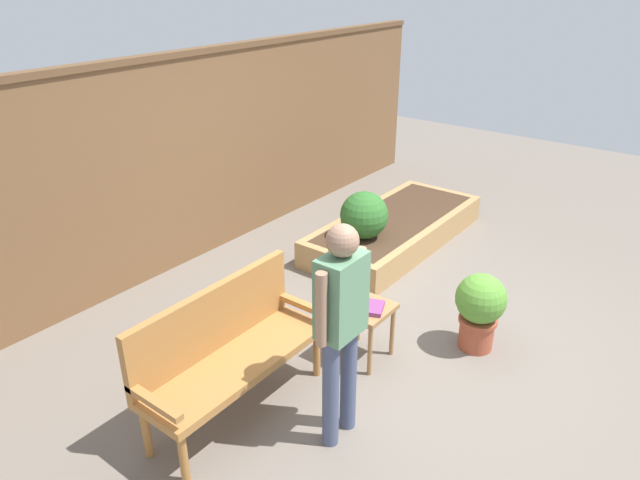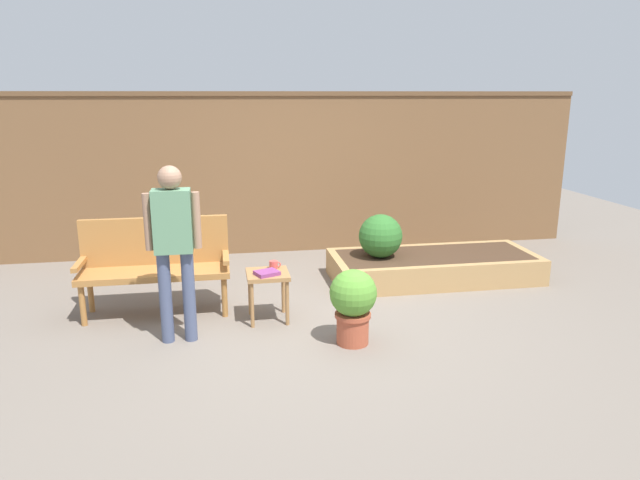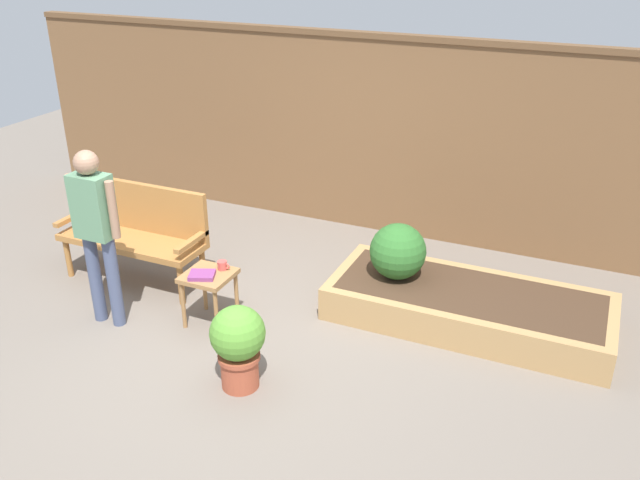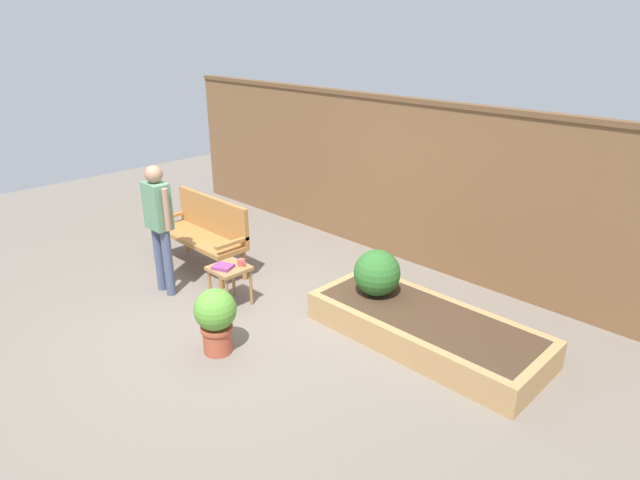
{
  "view_description": "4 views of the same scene",
  "coord_description": "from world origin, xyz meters",
  "px_view_note": "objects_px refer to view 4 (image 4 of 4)",
  "views": [
    {
      "loc": [
        -3.69,
        -1.98,
        2.91
      ],
      "look_at": [
        0.12,
        0.94,
        0.62
      ],
      "focal_mm": 32.71,
      "sensor_mm": 36.0,
      "label": 1
    },
    {
      "loc": [
        -0.8,
        -5.1,
        2.14
      ],
      "look_at": [
        0.23,
        0.67,
        0.63
      ],
      "focal_mm": 32.16,
      "sensor_mm": 36.0,
      "label": 2
    },
    {
      "loc": [
        2.52,
        -4.06,
        3.16
      ],
      "look_at": [
        0.28,
        0.96,
        0.55
      ],
      "focal_mm": 37.61,
      "sensor_mm": 36.0,
      "label": 3
    },
    {
      "loc": [
        4.22,
        -3.1,
        3.02
      ],
      "look_at": [
        0.23,
        0.95,
        0.73
      ],
      "focal_mm": 30.39,
      "sensor_mm": 36.0,
      "label": 4
    }
  ],
  "objects_px": {
    "garden_bench": "(206,228)",
    "potted_boxwood": "(216,317)",
    "shrub_near_bench": "(377,273)",
    "side_table": "(229,273)",
    "book_on_table": "(223,267)",
    "person_by_bench": "(159,219)",
    "cup_on_table": "(241,262)"
  },
  "relations": [
    {
      "from": "shrub_near_bench",
      "to": "person_by_bench",
      "type": "bearing_deg",
      "value": -149.96
    },
    {
      "from": "shrub_near_bench",
      "to": "side_table",
      "type": "bearing_deg",
      "value": -146.14
    },
    {
      "from": "book_on_table",
      "to": "garden_bench",
      "type": "bearing_deg",
      "value": 132.06
    },
    {
      "from": "book_on_table",
      "to": "person_by_bench",
      "type": "relative_size",
      "value": 0.13
    },
    {
      "from": "side_table",
      "to": "person_by_bench",
      "type": "bearing_deg",
      "value": -157.06
    },
    {
      "from": "shrub_near_bench",
      "to": "book_on_table",
      "type": "bearing_deg",
      "value": -144.37
    },
    {
      "from": "potted_boxwood",
      "to": "person_by_bench",
      "type": "distance_m",
      "value": 1.63
    },
    {
      "from": "garden_bench",
      "to": "side_table",
      "type": "height_order",
      "value": "garden_bench"
    },
    {
      "from": "book_on_table",
      "to": "cup_on_table",
      "type": "bearing_deg",
      "value": 43.77
    },
    {
      "from": "garden_bench",
      "to": "book_on_table",
      "type": "relative_size",
      "value": 6.86
    },
    {
      "from": "person_by_bench",
      "to": "shrub_near_bench",
      "type": "bearing_deg",
      "value": 30.04
    },
    {
      "from": "side_table",
      "to": "cup_on_table",
      "type": "height_order",
      "value": "cup_on_table"
    },
    {
      "from": "person_by_bench",
      "to": "garden_bench",
      "type": "bearing_deg",
      "value": 107.93
    },
    {
      "from": "book_on_table",
      "to": "potted_boxwood",
      "type": "distance_m",
      "value": 0.92
    },
    {
      "from": "book_on_table",
      "to": "potted_boxwood",
      "type": "relative_size",
      "value": 0.31
    },
    {
      "from": "cup_on_table",
      "to": "shrub_near_bench",
      "type": "height_order",
      "value": "shrub_near_bench"
    },
    {
      "from": "person_by_bench",
      "to": "potted_boxwood",
      "type": "bearing_deg",
      "value": -12.1
    },
    {
      "from": "potted_boxwood",
      "to": "shrub_near_bench",
      "type": "distance_m",
      "value": 1.75
    },
    {
      "from": "cup_on_table",
      "to": "shrub_near_bench",
      "type": "bearing_deg",
      "value": 31.65
    },
    {
      "from": "garden_bench",
      "to": "person_by_bench",
      "type": "distance_m",
      "value": 0.91
    },
    {
      "from": "garden_bench",
      "to": "potted_boxwood",
      "type": "distance_m",
      "value": 2.08
    },
    {
      "from": "garden_bench",
      "to": "book_on_table",
      "type": "distance_m",
      "value": 1.18
    },
    {
      "from": "garden_bench",
      "to": "potted_boxwood",
      "type": "bearing_deg",
      "value": -32.18
    },
    {
      "from": "book_on_table",
      "to": "shrub_near_bench",
      "type": "xyz_separation_m",
      "value": [
        1.39,
        1.0,
        0.05
      ]
    },
    {
      "from": "garden_bench",
      "to": "book_on_table",
      "type": "xyz_separation_m",
      "value": [
        1.06,
        -0.51,
        -0.05
      ]
    },
    {
      "from": "potted_boxwood",
      "to": "person_by_bench",
      "type": "bearing_deg",
      "value": 167.9
    },
    {
      "from": "side_table",
      "to": "cup_on_table",
      "type": "distance_m",
      "value": 0.18
    },
    {
      "from": "garden_bench",
      "to": "cup_on_table",
      "type": "relative_size",
      "value": 12.57
    },
    {
      "from": "cup_on_table",
      "to": "potted_boxwood",
      "type": "xyz_separation_m",
      "value": [
        0.61,
        -0.79,
        -0.13
      ]
    },
    {
      "from": "side_table",
      "to": "garden_bench",
      "type": "bearing_deg",
      "value": 157.97
    },
    {
      "from": "shrub_near_bench",
      "to": "potted_boxwood",
      "type": "bearing_deg",
      "value": -113.61
    },
    {
      "from": "cup_on_table",
      "to": "potted_boxwood",
      "type": "relative_size",
      "value": 0.17
    }
  ]
}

